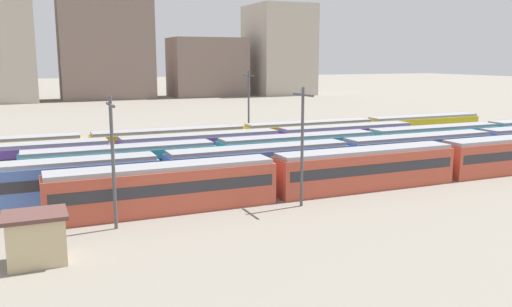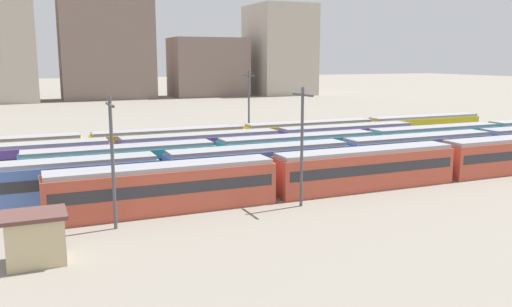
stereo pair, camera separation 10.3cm
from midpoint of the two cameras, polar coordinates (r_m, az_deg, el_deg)
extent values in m
plane|color=gray|center=(52.03, -15.20, -3.35)|extent=(600.00, 600.00, 0.00)
cube|color=#BC4C38|center=(42.11, -9.93, -3.93)|extent=(18.00, 3.00, 3.40)
cube|color=#2D2D33|center=(42.02, -9.94, -3.39)|extent=(17.20, 3.06, 0.90)
cube|color=#939399|center=(41.70, -10.00, -1.43)|extent=(17.60, 2.70, 0.35)
cube|color=#BC4C38|center=(49.82, 11.72, -1.80)|extent=(18.00, 3.00, 3.40)
cube|color=#2D2D33|center=(49.74, 11.73, -1.34)|extent=(17.20, 3.06, 0.90)
cube|color=#939399|center=(49.47, 11.79, 0.33)|extent=(17.60, 2.70, 0.35)
cube|color=#4C70BC|center=(46.14, -21.71, -3.27)|extent=(18.00, 3.00, 3.40)
cube|color=#2D2D33|center=(46.05, -21.75, -2.78)|extent=(17.20, 3.06, 0.90)
cube|color=#939399|center=(45.76, -21.87, -0.99)|extent=(17.60, 2.70, 0.35)
cube|color=#4C70BC|center=(50.19, 0.36, -1.49)|extent=(18.00, 3.00, 3.40)
cube|color=#2D2D33|center=(50.11, 0.36, -1.04)|extent=(17.20, 3.06, 0.90)
cube|color=#939399|center=(49.84, 0.36, 0.62)|extent=(17.60, 2.70, 0.35)
cube|color=#4C70BC|center=(60.19, 17.07, 0.02)|extent=(18.00, 3.00, 3.40)
cube|color=#2D2D33|center=(60.12, 17.09, 0.40)|extent=(17.20, 3.06, 0.90)
cube|color=#939399|center=(59.90, 17.16, 1.78)|extent=(17.60, 2.70, 0.35)
cube|color=teal|center=(51.80, -14.32, -1.45)|extent=(18.00, 3.00, 3.40)
cube|color=#2D2D33|center=(51.72, -14.34, -1.01)|extent=(17.20, 3.06, 0.90)
cube|color=#939399|center=(51.46, -14.41, 0.60)|extent=(17.60, 2.70, 0.35)
cube|color=teal|center=(57.72, 4.52, 0.02)|extent=(18.00, 3.00, 3.40)
cube|color=#2D2D33|center=(57.65, 4.52, 0.42)|extent=(17.20, 3.06, 0.90)
cube|color=#939399|center=(57.42, 4.54, 1.86)|extent=(17.60, 2.70, 0.35)
cube|color=teal|center=(68.52, 18.64, 1.12)|extent=(18.00, 3.00, 3.40)
cube|color=#2D2D33|center=(68.46, 18.66, 1.46)|extent=(17.20, 3.06, 0.90)
cube|color=#939399|center=(68.27, 18.73, 2.68)|extent=(17.60, 2.70, 0.35)
cube|color=#6B429E|center=(56.35, -24.63, -1.14)|extent=(18.00, 3.00, 3.40)
cube|color=#2D2D33|center=(56.28, -24.67, -0.73)|extent=(17.20, 3.06, 0.90)
cube|color=#939399|center=(56.04, -24.78, 0.74)|extent=(17.60, 2.70, 0.35)
cube|color=#6B429E|center=(58.90, -5.97, 0.20)|extent=(18.00, 3.00, 3.40)
cube|color=#2D2D33|center=(58.83, -5.98, 0.59)|extent=(17.20, 3.06, 0.90)
cube|color=#939399|center=(58.61, -6.01, 2.00)|extent=(17.60, 2.70, 0.35)
cube|color=#6B429E|center=(66.92, 9.66, 1.31)|extent=(18.00, 3.00, 3.40)
cube|color=#2D2D33|center=(66.86, 9.67, 1.65)|extent=(17.20, 3.06, 0.90)
cube|color=#939399|center=(66.66, 9.71, 2.90)|extent=(17.60, 2.70, 0.35)
cube|color=yellow|center=(63.25, -9.33, 0.81)|extent=(18.00, 3.00, 3.40)
cube|color=#2D2D33|center=(63.18, -9.34, 1.17)|extent=(17.20, 3.06, 0.90)
cube|color=#939399|center=(62.97, -9.38, 2.49)|extent=(17.60, 2.70, 0.35)
cube|color=yellow|center=(70.17, 5.81, 1.81)|extent=(18.00, 3.00, 3.40)
cube|color=#2D2D33|center=(70.11, 5.81, 2.14)|extent=(17.20, 3.06, 0.90)
cube|color=#939399|center=(69.92, 5.84, 3.33)|extent=(17.60, 2.70, 0.35)
cube|color=yellow|center=(81.00, 17.59, 2.51)|extent=(18.00, 3.00, 3.40)
cube|color=#2D2D33|center=(80.95, 17.60, 2.79)|extent=(17.20, 3.06, 0.90)
cube|color=#939399|center=(80.79, 17.66, 3.82)|extent=(17.60, 2.70, 0.35)
cylinder|color=#4C4C51|center=(42.49, 4.93, 0.63)|extent=(0.24, 0.24, 9.67)
cube|color=#47474C|center=(42.00, 5.02, 6.33)|extent=(0.16, 3.20, 0.16)
cylinder|color=#4C4C51|center=(68.91, -0.84, 4.63)|extent=(0.24, 0.24, 10.37)
cube|color=#47474C|center=(68.62, -0.85, 8.44)|extent=(0.16, 3.20, 0.16)
cylinder|color=#4C4C51|center=(37.92, -15.23, -1.07)|extent=(0.24, 0.24, 9.38)
cube|color=#47474C|center=(37.37, -15.52, 5.09)|extent=(0.16, 3.20, 0.16)
cube|color=#C6B284|center=(33.90, -22.69, -8.61)|extent=(3.20, 2.60, 2.80)
cube|color=brown|center=(33.46, -22.87, -6.14)|extent=(3.60, 3.00, 0.24)
cube|color=#7A665B|center=(164.77, -15.95, 12.44)|extent=(26.55, 13.38, 38.87)
cube|color=#7A665B|center=(171.62, -5.30, 9.25)|extent=(23.39, 15.10, 18.36)
cube|color=#B2A899|center=(181.06, 2.43, 11.09)|extent=(18.71, 21.70, 29.44)
camera|label=1|loc=(0.05, -90.05, -0.01)|focal=37.07mm
camera|label=2|loc=(0.05, 89.95, 0.01)|focal=37.07mm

